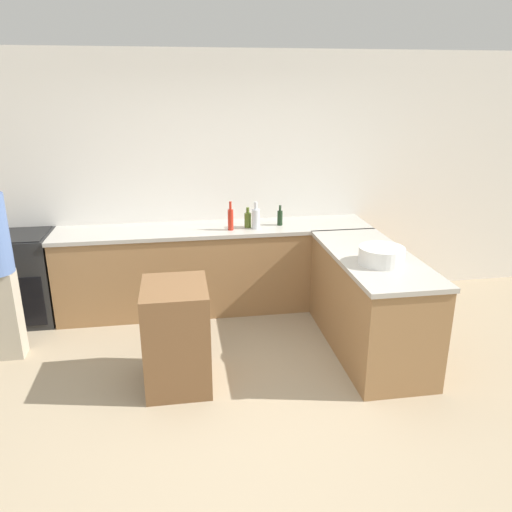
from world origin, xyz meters
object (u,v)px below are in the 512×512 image
range_oven (20,278)px  hot_sauce_bottle (231,219)px  wine_bottle_dark (280,217)px  olive_oil_bottle (248,219)px  island_table (177,336)px  vinegar_bottle_clear (256,218)px  mixing_bowl (381,255)px

range_oven → hot_sauce_bottle: (2.17, -0.13, 0.57)m
wine_bottle_dark → olive_oil_bottle: (-0.35, -0.03, -0.00)m
island_table → wine_bottle_dark: size_ratio=3.99×
wine_bottle_dark → range_oven: bearing=179.4°
wine_bottle_dark → hot_sauce_bottle: hot_sauce_bottle is taller
hot_sauce_bottle → vinegar_bottle_clear: (0.26, 0.02, -0.01)m
island_table → vinegar_bottle_clear: 1.69m
range_oven → mixing_bowl: (3.30, -1.35, 0.53)m
olive_oil_bottle → island_table: bearing=-119.3°
vinegar_bottle_clear → hot_sauce_bottle: bearing=-176.5°
olive_oil_bottle → vinegar_bottle_clear: vinegar_bottle_clear is taller
mixing_bowl → wine_bottle_dark: 1.45m
olive_oil_bottle → hot_sauce_bottle: hot_sauce_bottle is taller
range_oven → olive_oil_bottle: (2.36, -0.05, 0.54)m
wine_bottle_dark → mixing_bowl: bearing=-65.9°
mixing_bowl → wine_bottle_dark: wine_bottle_dark is taller
mixing_bowl → olive_oil_bottle: bearing=126.0°
olive_oil_bottle → hot_sauce_bottle: size_ratio=0.71×
island_table → mixing_bowl: size_ratio=2.26×
island_table → mixing_bowl: 1.82m
olive_oil_bottle → wine_bottle_dark: bearing=4.2°
range_oven → olive_oil_bottle: 2.42m
mixing_bowl → olive_oil_bottle: 1.61m
olive_oil_bottle → mixing_bowl: bearing=-54.0°
mixing_bowl → hot_sauce_bottle: (-1.14, 1.22, 0.05)m
wine_bottle_dark → olive_oil_bottle: wine_bottle_dark is taller
mixing_bowl → olive_oil_bottle: olive_oil_bottle is taller
wine_bottle_dark → olive_oil_bottle: bearing=-175.8°
mixing_bowl → hot_sauce_bottle: hot_sauce_bottle is taller
wine_bottle_dark → vinegar_bottle_clear: (-0.28, -0.09, 0.03)m
wine_bottle_dark → vinegar_bottle_clear: size_ratio=0.76×
island_table → mixing_bowl: (1.73, 0.09, 0.56)m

